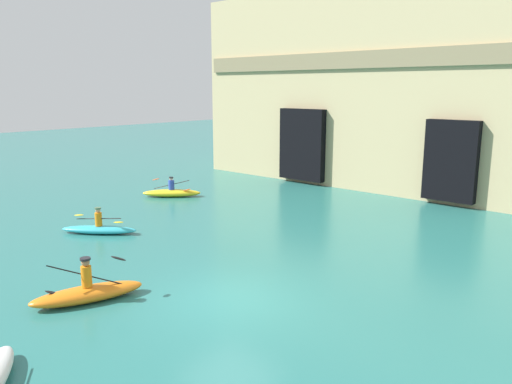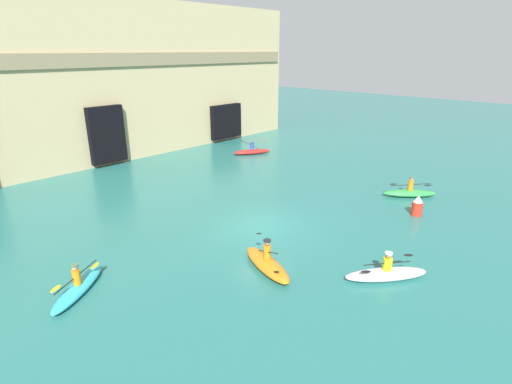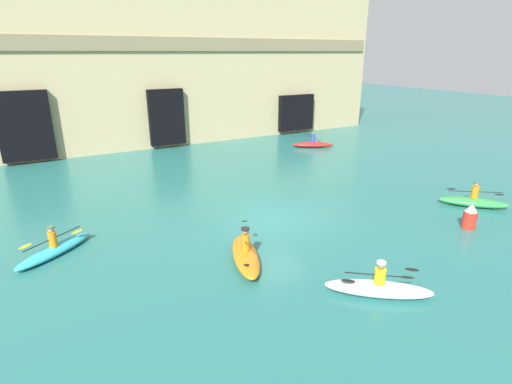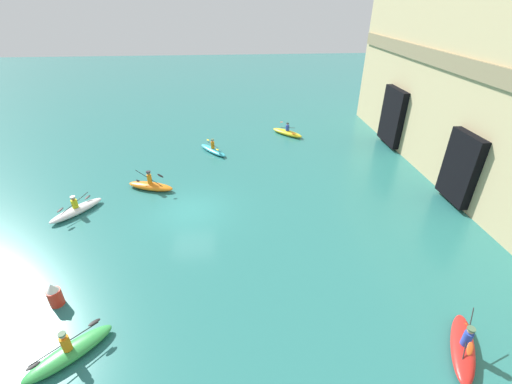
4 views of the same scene
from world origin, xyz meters
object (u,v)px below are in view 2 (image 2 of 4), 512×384
(kayak_red, at_px, (252,151))
(kayak_green, at_px, (410,193))
(kayak_white, at_px, (386,273))
(marker_buoy, at_px, (417,206))
(kayak_orange, at_px, (267,263))
(kayak_cyan, at_px, (78,287))

(kayak_red, bearing_deg, kayak_green, 115.74)
(kayak_white, distance_m, marker_buoy, 6.99)
(kayak_orange, bearing_deg, marker_buoy, -82.69)
(kayak_orange, xyz_separation_m, kayak_red, (12.65, 12.95, -0.01))
(marker_buoy, bearing_deg, kayak_cyan, 158.73)
(kayak_cyan, xyz_separation_m, kayak_red, (18.34, 9.14, 0.04))
(kayak_red, xyz_separation_m, marker_buoy, (-3.36, -14.97, 0.26))
(kayak_cyan, height_order, kayak_white, kayak_white)
(kayak_red, relative_size, marker_buoy, 2.82)
(kayak_orange, bearing_deg, kayak_red, -24.73)
(kayak_white, distance_m, kayak_red, 19.49)
(kayak_white, relative_size, marker_buoy, 2.74)
(kayak_green, distance_m, kayak_orange, 11.76)
(kayak_cyan, bearing_deg, marker_buoy, -57.88)
(kayak_cyan, bearing_deg, kayak_green, -50.78)
(kayak_cyan, distance_m, kayak_white, 11.12)
(kayak_green, height_order, marker_buoy, kayak_green)
(kayak_cyan, bearing_deg, kayak_orange, -70.38)
(kayak_orange, height_order, marker_buoy, kayak_orange)
(kayak_white, bearing_deg, kayak_orange, -17.26)
(kayak_green, bearing_deg, kayak_white, 66.19)
(kayak_white, bearing_deg, marker_buoy, -127.65)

